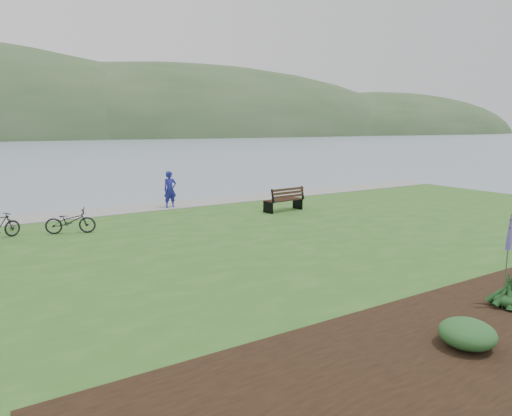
{
  "coord_description": "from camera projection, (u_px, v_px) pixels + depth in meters",
  "views": [
    {
      "loc": [
        -9.12,
        -14.07,
        4.21
      ],
      "look_at": [
        -0.51,
        -0.19,
        1.3
      ],
      "focal_mm": 32.0,
      "sensor_mm": 36.0,
      "label": 1
    }
  ],
  "objects": [
    {
      "name": "person",
      "position": [
        170.0,
        186.0,
        21.57
      ],
      "size": [
        0.77,
        0.55,
        2.06
      ],
      "primitive_type": "imported",
      "rotation": [
        0.0,
        0.0,
        0.05
      ],
      "color": "navy",
      "rests_on": "lawn"
    },
    {
      "name": "bicycle_a",
      "position": [
        70.0,
        221.0,
        16.46
      ],
      "size": [
        1.18,
        1.85,
        0.91
      ],
      "primitive_type": "imported",
      "rotation": [
        0.0,
        0.0,
        1.21
      ],
      "color": "black",
      "rests_on": "lawn"
    },
    {
      "name": "far_hillside",
      "position": [
        62.0,
        138.0,
        169.83
      ],
      "size": [
        580.0,
        80.0,
        38.0
      ],
      "primitive_type": null,
      "color": "#324D2B",
      "rests_on": "ground"
    },
    {
      "name": "park_bench",
      "position": [
        285.0,
        199.0,
        20.8
      ],
      "size": [
        1.9,
        0.91,
        1.14
      ],
      "rotation": [
        0.0,
        0.0,
        0.09
      ],
      "color": "black",
      "rests_on": "lawn"
    },
    {
      "name": "ground",
      "position": [
        265.0,
        240.0,
        17.24
      ],
      "size": [
        600.0,
        600.0,
        0.0
      ],
      "primitive_type": "plane",
      "color": "gray",
      "rests_on": "ground"
    },
    {
      "name": "echium_4",
      "position": [
        512.0,
        262.0,
        9.55
      ],
      "size": [
        0.62,
        0.62,
        2.38
      ],
      "color": "#143817",
      "rests_on": "garden_bed"
    },
    {
      "name": "shoreline_path",
      "position": [
        190.0,
        203.0,
        22.94
      ],
      "size": [
        34.0,
        2.2,
        0.03
      ],
      "primitive_type": "cube",
      "color": "gray",
      "rests_on": "lawn"
    },
    {
      "name": "lawn",
      "position": [
        297.0,
        246.0,
        15.53
      ],
      "size": [
        34.0,
        20.0,
        0.4
      ],
      "primitive_type": "cube",
      "color": "#2D5A1F",
      "rests_on": "ground"
    },
    {
      "name": "shrub_0",
      "position": [
        467.0,
        334.0,
        7.89
      ],
      "size": [
        0.96,
        0.96,
        0.48
      ],
      "primitive_type": "ellipsoid",
      "color": "#1E4C21",
      "rests_on": "garden_bed"
    }
  ]
}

